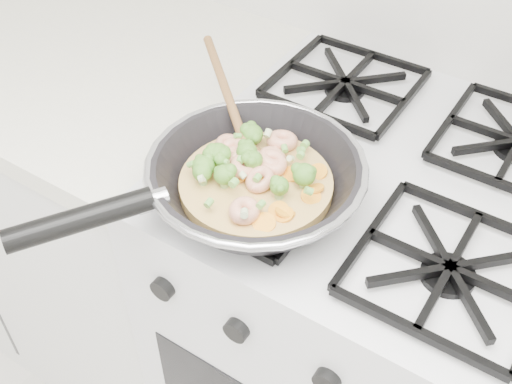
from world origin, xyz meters
The scene contains 3 objects.
stove centered at (0.00, 1.70, 0.46)m, with size 0.60×0.60×0.92m.
counter_left centered at (-0.80, 1.70, 0.45)m, with size 1.00×0.60×0.90m.
skillet centered at (-0.13, 1.52, 0.96)m, with size 0.38×0.49×0.09m.
Camera 1 is at (0.22, 1.00, 1.53)m, focal length 43.78 mm.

